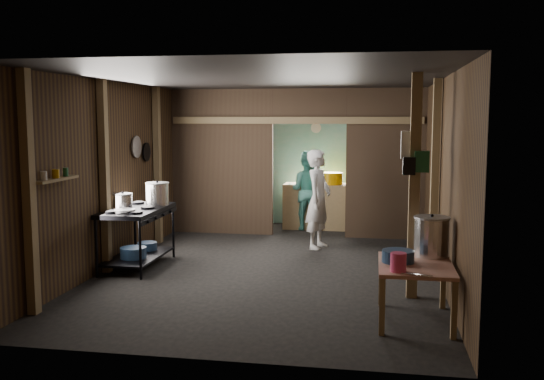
% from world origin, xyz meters
% --- Properties ---
extents(floor, '(4.50, 7.00, 0.00)m').
position_xyz_m(floor, '(0.00, 0.00, 0.00)').
color(floor, black).
rests_on(floor, ground).
extents(ceiling, '(4.50, 7.00, 0.00)m').
position_xyz_m(ceiling, '(0.00, 0.00, 2.60)').
color(ceiling, black).
rests_on(ceiling, ground).
extents(wall_back, '(4.50, 0.00, 2.60)m').
position_xyz_m(wall_back, '(0.00, 3.50, 1.30)').
color(wall_back, '#442F17').
rests_on(wall_back, ground).
extents(wall_front, '(4.50, 0.00, 2.60)m').
position_xyz_m(wall_front, '(0.00, -3.50, 1.30)').
color(wall_front, '#442F17').
rests_on(wall_front, ground).
extents(wall_left, '(0.00, 7.00, 2.60)m').
position_xyz_m(wall_left, '(-2.25, 0.00, 1.30)').
color(wall_left, '#442F17').
rests_on(wall_left, ground).
extents(wall_right, '(0.00, 7.00, 2.60)m').
position_xyz_m(wall_right, '(2.25, 0.00, 1.30)').
color(wall_right, '#442F17').
rests_on(wall_right, ground).
extents(partition_left, '(1.85, 0.10, 2.60)m').
position_xyz_m(partition_left, '(-1.32, 2.20, 1.30)').
color(partition_left, '#413322').
rests_on(partition_left, floor).
extents(partition_right, '(1.35, 0.10, 2.60)m').
position_xyz_m(partition_right, '(1.57, 2.20, 1.30)').
color(partition_right, '#413322').
rests_on(partition_right, floor).
extents(partition_header, '(1.30, 0.10, 0.60)m').
position_xyz_m(partition_header, '(0.25, 2.20, 2.30)').
color(partition_header, '#413322').
rests_on(partition_header, wall_back).
extents(turquoise_panel, '(4.40, 0.06, 2.50)m').
position_xyz_m(turquoise_panel, '(0.00, 3.44, 1.25)').
color(turquoise_panel, '#80ACAE').
rests_on(turquoise_panel, wall_back).
extents(back_counter, '(1.20, 0.50, 0.85)m').
position_xyz_m(back_counter, '(0.30, 2.95, 0.42)').
color(back_counter, olive).
rests_on(back_counter, floor).
extents(wall_clock, '(0.20, 0.03, 0.20)m').
position_xyz_m(wall_clock, '(0.25, 3.40, 1.90)').
color(wall_clock, silver).
rests_on(wall_clock, wall_back).
extents(post_left_a, '(0.10, 0.12, 2.60)m').
position_xyz_m(post_left_a, '(-2.18, -2.60, 1.30)').
color(post_left_a, olive).
rests_on(post_left_a, floor).
extents(post_left_b, '(0.10, 0.12, 2.60)m').
position_xyz_m(post_left_b, '(-2.18, -0.80, 1.30)').
color(post_left_b, olive).
rests_on(post_left_b, floor).
extents(post_left_c, '(0.10, 0.12, 2.60)m').
position_xyz_m(post_left_c, '(-2.18, 1.20, 1.30)').
color(post_left_c, olive).
rests_on(post_left_c, floor).
extents(post_right, '(0.10, 0.12, 2.60)m').
position_xyz_m(post_right, '(2.18, -0.20, 1.30)').
color(post_right, olive).
rests_on(post_right, floor).
extents(post_free, '(0.12, 0.12, 2.60)m').
position_xyz_m(post_free, '(1.85, -1.30, 1.30)').
color(post_free, olive).
rests_on(post_free, floor).
extents(cross_beam, '(4.40, 0.12, 0.12)m').
position_xyz_m(cross_beam, '(0.00, 2.15, 2.05)').
color(cross_beam, olive).
rests_on(cross_beam, wall_left).
extents(pan_lid_big, '(0.03, 0.34, 0.34)m').
position_xyz_m(pan_lid_big, '(-2.21, 0.40, 1.65)').
color(pan_lid_big, gray).
rests_on(pan_lid_big, wall_left).
extents(pan_lid_small, '(0.03, 0.30, 0.30)m').
position_xyz_m(pan_lid_small, '(-2.21, 0.80, 1.55)').
color(pan_lid_small, black).
rests_on(pan_lid_small, wall_left).
extents(wall_shelf, '(0.14, 0.80, 0.03)m').
position_xyz_m(wall_shelf, '(-2.15, -2.10, 1.40)').
color(wall_shelf, olive).
rests_on(wall_shelf, wall_left).
extents(jar_white, '(0.07, 0.07, 0.10)m').
position_xyz_m(jar_white, '(-2.15, -2.35, 1.47)').
color(jar_white, silver).
rests_on(jar_white, wall_shelf).
extents(jar_yellow, '(0.08, 0.08, 0.10)m').
position_xyz_m(jar_yellow, '(-2.15, -2.10, 1.47)').
color(jar_yellow, '#BB8002').
rests_on(jar_yellow, wall_shelf).
extents(jar_green, '(0.06, 0.06, 0.10)m').
position_xyz_m(jar_green, '(-2.15, -1.88, 1.47)').
color(jar_green, '#1A532D').
rests_on(jar_green, wall_shelf).
extents(bag_white, '(0.22, 0.15, 0.32)m').
position_xyz_m(bag_white, '(1.80, -1.22, 1.78)').
color(bag_white, silver).
rests_on(bag_white, post_free).
extents(bag_green, '(0.16, 0.12, 0.24)m').
position_xyz_m(bag_green, '(1.92, -1.36, 1.60)').
color(bag_green, '#1A532D').
rests_on(bag_green, post_free).
extents(bag_black, '(0.14, 0.10, 0.20)m').
position_xyz_m(bag_black, '(1.78, -1.38, 1.55)').
color(bag_black, black).
rests_on(bag_black, post_free).
extents(gas_range, '(0.73, 1.41, 0.84)m').
position_xyz_m(gas_range, '(-1.88, -0.46, 0.42)').
color(gas_range, black).
rests_on(gas_range, floor).
extents(prep_table, '(0.75, 1.02, 0.61)m').
position_xyz_m(prep_table, '(1.83, -2.15, 0.30)').
color(prep_table, tan).
rests_on(prep_table, floor).
extents(stove_pot_large, '(0.45, 0.45, 0.35)m').
position_xyz_m(stove_pot_large, '(-1.71, -0.08, 0.99)').
color(stove_pot_large, silver).
rests_on(stove_pot_large, gas_range).
extents(stove_pot_med, '(0.36, 0.36, 0.24)m').
position_xyz_m(stove_pot_med, '(-2.05, -0.53, 0.93)').
color(stove_pot_med, silver).
rests_on(stove_pot_med, gas_range).
extents(frying_pan, '(0.44, 0.57, 0.07)m').
position_xyz_m(frying_pan, '(-1.88, -0.86, 0.86)').
color(frying_pan, gray).
rests_on(frying_pan, gas_range).
extents(blue_tub_front, '(0.36, 0.36, 0.15)m').
position_xyz_m(blue_tub_front, '(-1.88, -0.62, 0.24)').
color(blue_tub_front, navy).
rests_on(blue_tub_front, gas_range).
extents(blue_tub_back, '(0.29, 0.29, 0.11)m').
position_xyz_m(blue_tub_back, '(-1.88, -0.10, 0.22)').
color(blue_tub_back, navy).
rests_on(blue_tub_back, gas_range).
extents(stock_pot, '(0.42, 0.42, 0.45)m').
position_xyz_m(stock_pot, '(2.01, -1.77, 0.81)').
color(stock_pot, silver).
rests_on(stock_pot, prep_table).
extents(wash_basin, '(0.43, 0.43, 0.12)m').
position_xyz_m(wash_basin, '(1.65, -2.11, 0.67)').
color(wash_basin, navy).
rests_on(wash_basin, prep_table).
extents(pink_bucket, '(0.20, 0.20, 0.19)m').
position_xyz_m(pink_bucket, '(1.64, -2.51, 0.70)').
color(pink_bucket, '#E44075').
rests_on(pink_bucket, prep_table).
extents(knife, '(0.29, 0.13, 0.01)m').
position_xyz_m(knife, '(1.81, -2.62, 0.61)').
color(knife, silver).
rests_on(knife, prep_table).
extents(yellow_tub, '(0.40, 0.40, 0.22)m').
position_xyz_m(yellow_tub, '(0.60, 2.95, 0.96)').
color(yellow_tub, '#BB8002').
rests_on(yellow_tub, back_counter).
extents(red_cup, '(0.12, 0.12, 0.14)m').
position_xyz_m(red_cup, '(0.05, 2.95, 0.92)').
color(red_cup, maroon).
rests_on(red_cup, back_counter).
extents(cook, '(0.52, 0.66, 1.59)m').
position_xyz_m(cook, '(0.51, 1.21, 0.80)').
color(cook, white).
rests_on(cook, floor).
extents(worker_back, '(0.75, 0.60, 1.49)m').
position_xyz_m(worker_back, '(0.14, 2.81, 0.74)').
color(worker_back, teal).
rests_on(worker_back, floor).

